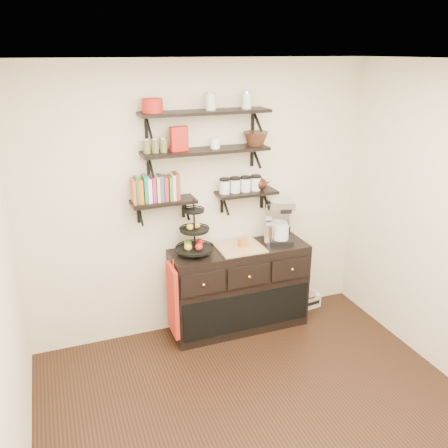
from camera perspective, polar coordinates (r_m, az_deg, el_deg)
floor at (r=3.97m, az=6.38°, el=-23.96°), size 3.50×3.50×0.00m
ceiling at (r=2.86m, az=8.58°, el=18.80°), size 3.50×3.50×0.02m
back_wall at (r=4.69m, az=-2.63°, el=2.69°), size 3.50×0.02×2.70m
shelf_top at (r=4.38m, az=-2.26°, el=13.27°), size 1.20×0.27×0.23m
shelf_mid at (r=4.43m, az=-2.20°, el=8.77°), size 1.20×0.27×0.23m
shelf_low_left at (r=4.45m, az=-7.32°, el=2.62°), size 0.60×0.25×0.23m
shelf_low_right at (r=4.70m, az=2.69°, el=3.73°), size 0.60×0.25×0.23m
cookbooks at (r=4.40m, az=-8.06°, el=4.24°), size 0.43×0.15×0.26m
glass_canisters at (r=4.65m, az=1.98°, el=4.67°), size 0.43×0.10×0.13m
sideboard at (r=4.93m, az=1.83°, el=-7.71°), size 1.40×0.50×0.92m
fruit_stand at (r=4.52m, az=-3.54°, el=-1.56°), size 0.36×0.36×0.53m
candle at (r=4.73m, az=2.27°, el=-2.24°), size 0.08×0.08×0.08m
coffee_maker at (r=4.86m, az=6.64°, el=0.29°), size 0.30×0.30×0.45m
thermal_carafe at (r=4.80m, az=5.50°, el=-1.26°), size 0.11×0.11×0.22m
apron at (r=4.62m, az=-6.19°, el=-9.11°), size 0.04×0.30×0.71m
radio at (r=5.53m, az=9.97°, el=-9.02°), size 0.31×0.22×0.17m
recipe_box at (r=4.33m, az=-5.43°, el=10.16°), size 0.17×0.08×0.22m
walnut_bowl at (r=4.59m, az=3.81°, el=10.21°), size 0.24×0.24×0.13m
ramekins at (r=4.45m, az=-1.09°, el=9.69°), size 0.09×0.09×0.10m
teapot at (r=4.73m, az=4.38°, el=4.96°), size 0.21×0.18×0.14m
red_pot at (r=4.24m, az=-8.61°, el=13.90°), size 0.18×0.18×0.12m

